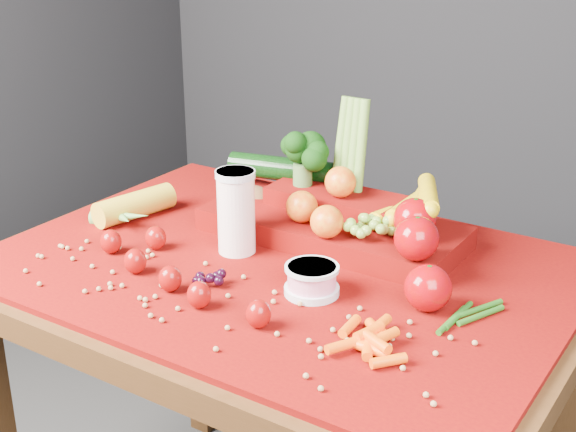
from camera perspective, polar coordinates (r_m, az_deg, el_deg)
The scene contains 12 objects.
table at distance 1.55m, azimuth -0.41°, elevation -6.95°, with size 1.10×0.80×0.75m.
red_cloth at distance 1.50m, azimuth -0.42°, elevation -3.57°, with size 1.05×0.75×0.01m, color #670903.
milk_glass at distance 1.52m, azimuth -3.71°, elevation 0.52°, with size 0.08×0.08×0.16m.
yogurt_bowl at distance 1.38m, azimuth 1.71°, elevation -4.49°, with size 0.10×0.10×0.05m.
strawberry_scatter at distance 1.43m, azimuth -8.50°, elevation -3.68°, with size 0.44×0.18×0.05m.
dark_grape_cluster at distance 1.42m, azimuth -5.60°, elevation -4.44°, with size 0.06×0.05×0.03m, color black, non-canonical shape.
soybean_scatter at distance 1.35m, azimuth -5.11°, elevation -6.21°, with size 0.84×0.24×0.01m, color #AD7D4A, non-canonical shape.
corn_ear at distance 1.70m, azimuth -11.50°, elevation 0.19°, with size 0.21×0.25×0.06m.
potato at distance 1.72m, azimuth -2.40°, elevation 1.16°, with size 0.09×0.07×0.06m, color brown.
baby_carrot_pile at distance 1.24m, azimuth 6.09°, elevation -8.38°, with size 0.17×0.17×0.03m, color #ED5108, non-canonical shape.
green_bean_pile at distance 1.34m, azimuth 12.73°, elevation -6.90°, with size 0.14×0.12×0.01m, color #1E5212, non-canonical shape.
produce_mound at distance 1.58m, azimuth 4.04°, elevation 0.21°, with size 0.62×0.37×0.27m.
Camera 1 is at (0.75, -1.13, 1.40)m, focal length 50.00 mm.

